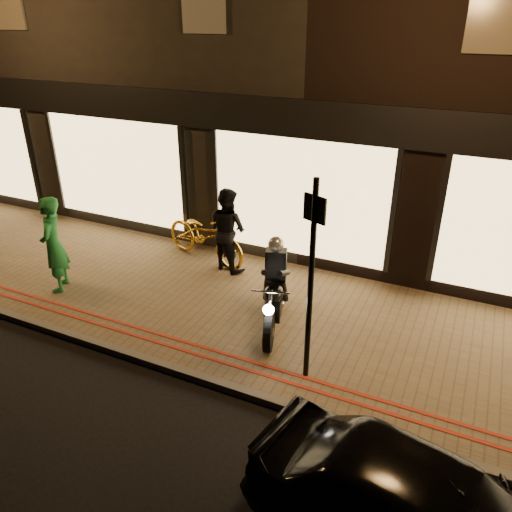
{
  "coord_description": "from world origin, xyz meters",
  "views": [
    {
      "loc": [
        3.21,
        -4.85,
        4.93
      ],
      "look_at": [
        -0.11,
        2.19,
        1.1
      ],
      "focal_mm": 35.0,
      "sensor_mm": 36.0,
      "label": 1
    }
  ],
  "objects": [
    {
      "name": "kerb_stone",
      "position": [
        0.0,
        0.05,
        0.06
      ],
      "size": [
        50.0,
        0.14,
        0.12
      ],
      "primitive_type": "cube",
      "color": "#59544C",
      "rests_on": "ground"
    },
    {
      "name": "sidewalk",
      "position": [
        0.0,
        2.0,
        0.06
      ],
      "size": [
        50.0,
        4.0,
        0.12
      ],
      "primitive_type": "cube",
      "color": "brown",
      "rests_on": "ground"
    },
    {
      "name": "building_row",
      "position": [
        -0.0,
        8.99,
        4.25
      ],
      "size": [
        48.0,
        10.11,
        8.5
      ],
      "color": "black",
      "rests_on": "ground"
    },
    {
      "name": "ground",
      "position": [
        0.0,
        0.0,
        0.0
      ],
      "size": [
        90.0,
        90.0,
        0.0
      ],
      "primitive_type": "plane",
      "color": "black",
      "rests_on": "ground"
    },
    {
      "name": "motorcycle",
      "position": [
        0.45,
        1.73,
        0.73
      ],
      "size": [
        0.77,
        1.89,
        1.59
      ],
      "rotation": [
        0.0,
        0.0,
        0.29
      ],
      "color": "black",
      "rests_on": "sidewalk"
    },
    {
      "name": "person_dark",
      "position": [
        -1.24,
        3.25,
        0.98
      ],
      "size": [
        1.0,
        0.87,
        1.73
      ],
      "primitive_type": "imported",
      "rotation": [
        0.0,
        0.0,
        2.84
      ],
      "color": "black",
      "rests_on": "sidewalk"
    },
    {
      "name": "person_green",
      "position": [
        -3.76,
        1.12,
        1.04
      ],
      "size": [
        0.72,
        0.8,
        1.85
      ],
      "primitive_type": "imported",
      "rotation": [
        0.0,
        0.0,
        -1.03
      ],
      "color": "#217D38",
      "rests_on": "sidewalk"
    },
    {
      "name": "bicycle_gold",
      "position": [
        -1.85,
        3.39,
        0.68
      ],
      "size": [
        2.26,
        1.26,
        1.12
      ],
      "primitive_type": "imported",
      "rotation": [
        0.0,
        0.0,
        1.31
      ],
      "color": "gold",
      "rests_on": "sidewalk"
    },
    {
      "name": "sign_post",
      "position": [
        1.39,
        0.73,
        1.8
      ],
      "size": [
        0.34,
        0.16,
        3.0
      ],
      "rotation": [
        0.0,
        0.0,
        -0.38
      ],
      "color": "black",
      "rests_on": "sidewalk"
    },
    {
      "name": "red_kerb_lines",
      "position": [
        0.0,
        0.55,
        0.12
      ],
      "size": [
        50.0,
        0.26,
        0.01
      ],
      "color": "maroon",
      "rests_on": "sidewalk"
    }
  ]
}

